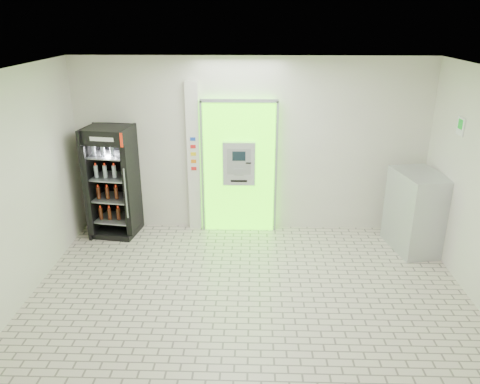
{
  "coord_description": "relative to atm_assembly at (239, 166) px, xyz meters",
  "views": [
    {
      "loc": [
        0.04,
        -5.23,
        3.6
      ],
      "look_at": [
        -0.15,
        1.2,
        1.16
      ],
      "focal_mm": 35.0,
      "sensor_mm": 36.0,
      "label": 1
    }
  ],
  "objects": [
    {
      "name": "room_shell",
      "position": [
        0.2,
        -2.41,
        0.67
      ],
      "size": [
        6.0,
        6.0,
        6.0
      ],
      "color": "silver",
      "rests_on": "ground"
    },
    {
      "name": "exit_sign",
      "position": [
        3.19,
        -1.01,
        0.95
      ],
      "size": [
        0.02,
        0.22,
        0.26
      ],
      "color": "white",
      "rests_on": "room_shell"
    },
    {
      "name": "steel_cabinet",
      "position": [
        2.87,
        -0.66,
        -0.52
      ],
      "size": [
        0.82,
        1.07,
        1.29
      ],
      "rotation": [
        0.0,
        0.0,
        0.18
      ],
      "color": "#B2B4BA",
      "rests_on": "ground"
    },
    {
      "name": "atm_assembly",
      "position": [
        0.0,
        0.0,
        0.0
      ],
      "size": [
        1.3,
        0.24,
        2.33
      ],
      "color": "#4CFF0B",
      "rests_on": "ground"
    },
    {
      "name": "beverage_cooler",
      "position": [
        -2.14,
        -0.23,
        -0.26
      ],
      "size": [
        0.8,
        0.75,
        1.9
      ],
      "rotation": [
        0.0,
        0.0,
        -0.15
      ],
      "color": "black",
      "rests_on": "ground"
    },
    {
      "name": "pillar",
      "position": [
        -0.78,
        0.04,
        0.13
      ],
      "size": [
        0.22,
        0.11,
        2.6
      ],
      "color": "silver",
      "rests_on": "ground"
    },
    {
      "name": "ground",
      "position": [
        0.2,
        -2.41,
        -1.17
      ],
      "size": [
        6.0,
        6.0,
        0.0
      ],
      "primitive_type": "plane",
      "color": "#C1B1A0",
      "rests_on": "ground"
    }
  ]
}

